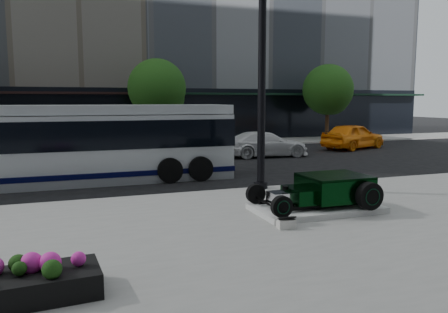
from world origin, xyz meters
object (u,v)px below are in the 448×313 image
object	(u,v)px
lamppost	(262,70)
yellow_taxi	(353,136)
hot_rod	(327,189)
white_sedan	(266,144)
flower_planter	(31,283)
transit_bus	(73,144)

from	to	relation	value
lamppost	yellow_taxi	world-z (taller)	lamppost
hot_rod	yellow_taxi	xyz separation A→B (m)	(10.72, 13.54, 0.13)
lamppost	yellow_taxi	xyz separation A→B (m)	(11.18, 10.19, -3.26)
hot_rod	white_sedan	world-z (taller)	white_sedan
hot_rod	flower_planter	xyz separation A→B (m)	(-7.20, -3.14, -0.34)
hot_rod	lamppost	size ratio (longest dim) A/B	0.38
hot_rod	flower_planter	distance (m)	7.86
lamppost	transit_bus	distance (m)	7.57
hot_rod	lamppost	distance (m)	4.78
white_sedan	flower_planter	bearing A→B (deg)	148.13
lamppost	flower_planter	size ratio (longest dim) A/B	4.17
transit_bus	yellow_taxi	world-z (taller)	transit_bus
flower_planter	white_sedan	size ratio (longest dim) A/B	0.43
flower_planter	yellow_taxi	world-z (taller)	yellow_taxi
flower_planter	white_sedan	bearing A→B (deg)	53.90
hot_rod	lamppost	world-z (taller)	lamppost
white_sedan	yellow_taxi	world-z (taller)	yellow_taxi
lamppost	flower_planter	distance (m)	10.07
flower_planter	white_sedan	xyz separation A→B (m)	(10.93, 14.99, 0.34)
lamppost	flower_planter	world-z (taller)	lamppost
flower_planter	transit_bus	world-z (taller)	transit_bus
flower_planter	white_sedan	distance (m)	18.55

